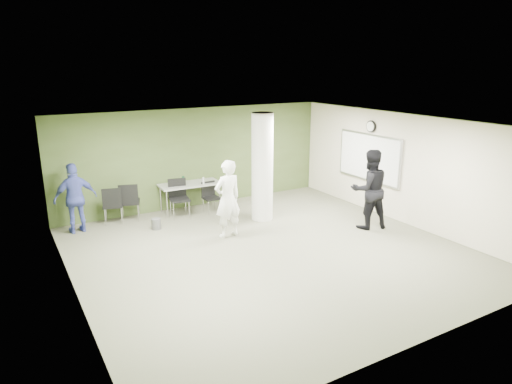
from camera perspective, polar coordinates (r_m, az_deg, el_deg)
floor at (r=10.09m, az=1.72°, el=-7.48°), size 8.00×8.00×0.00m
ceiling at (r=9.35m, az=1.87°, el=8.50°), size 8.00×8.00×0.00m
wall_back at (r=13.10m, az=-7.50°, el=4.27°), size 8.00×2.80×0.02m
wall_left at (r=8.33m, az=-22.34°, el=-3.53°), size 0.02×8.00×2.80m
wall_right_cream at (r=12.16m, az=18.04°, el=2.73°), size 0.02×8.00×2.80m
column at (r=11.79m, az=0.79°, el=3.12°), size 0.56×0.56×2.80m
whiteboard at (r=12.90m, az=13.91°, el=4.22°), size 0.05×2.30×1.30m
wall_clock at (r=12.76m, az=14.17°, el=7.96°), size 0.06×0.32×0.32m
folding_table at (r=12.69m, az=-8.27°, el=0.84°), size 1.71×0.80×1.05m
wastebasket at (r=11.63m, az=-12.37°, el=-3.92°), size 0.23×0.23×0.27m
chair_back_left at (r=12.25m, az=-15.57°, el=-0.87°), size 0.64×0.64×1.02m
chair_back_right at (r=12.16m, az=-17.51°, el=-1.27°), size 0.60×0.60×0.98m
chair_table_left at (r=12.37m, az=-9.67°, el=-0.34°), size 0.57×0.57×1.01m
chair_table_right at (r=12.65m, az=-5.76°, el=-0.33°), size 0.43×0.43×0.84m
woman_white at (r=10.68m, az=-3.56°, el=-0.87°), size 0.72×0.52×1.86m
man_black at (r=11.57m, az=13.98°, el=0.33°), size 1.13×0.99×1.99m
man_blue at (r=11.79m, az=-21.64°, el=-0.72°), size 1.04×0.51×1.72m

